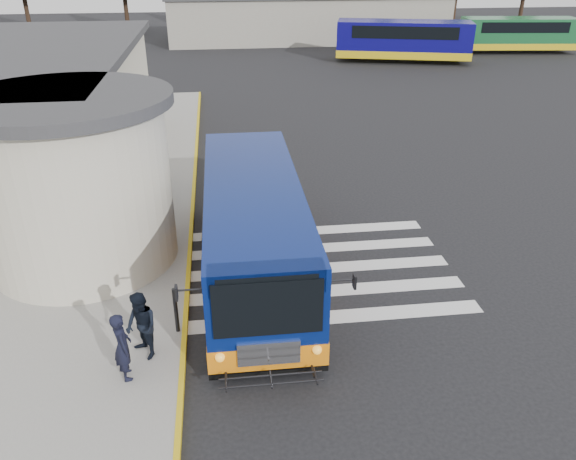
{
  "coord_description": "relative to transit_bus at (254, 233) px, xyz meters",
  "views": [
    {
      "loc": [
        -2.94,
        -14.57,
        8.4
      ],
      "look_at": [
        -1.17,
        -0.5,
        1.16
      ],
      "focal_mm": 35.0,
      "sensor_mm": 36.0,
      "label": 1
    }
  ],
  "objects": [
    {
      "name": "sidewalk",
      "position": [
        -6.83,
        4.91,
        -1.25
      ],
      "size": [
        10.0,
        34.0,
        0.15
      ],
      "primitive_type": "cube",
      "color": "gray",
      "rests_on": "ground"
    },
    {
      "name": "station_building",
      "position": [
        -8.67,
        7.82,
        1.24
      ],
      "size": [
        12.7,
        18.7,
        4.8
      ],
      "color": "beige",
      "rests_on": "ground"
    },
    {
      "name": "far_bus_b",
      "position": [
        25.11,
        33.93,
        0.27
      ],
      "size": [
        9.75,
        3.7,
        2.46
      ],
      "rotation": [
        0.0,
        0.0,
        1.46
      ],
      "color": "#17562B",
      "rests_on": "ground"
    },
    {
      "name": "crosswalk",
      "position": [
        1.67,
        0.11,
        -1.32
      ],
      "size": [
        8.0,
        5.35,
        0.01
      ],
      "color": "silver",
      "rests_on": "ground"
    },
    {
      "name": "pedestrian_b",
      "position": [
        -2.72,
        -3.38,
        -0.37
      ],
      "size": [
        0.95,
        0.99,
        1.61
      ],
      "primitive_type": "imported",
      "rotation": [
        0.0,
        0.0,
        -0.96
      ],
      "color": "black",
      "rests_on": "sidewalk"
    },
    {
      "name": "curb_strip",
      "position": [
        -1.88,
        4.91,
        -1.25
      ],
      "size": [
        0.12,
        34.0,
        0.16
      ],
      "primitive_type": "cube",
      "color": "gold",
      "rests_on": "ground"
    },
    {
      "name": "depot_building",
      "position": [
        8.17,
        42.91,
        0.78
      ],
      "size": [
        26.4,
        8.4,
        4.2
      ],
      "color": "gray",
      "rests_on": "ground"
    },
    {
      "name": "bollard",
      "position": [
        -2.03,
        -2.57,
        -0.58
      ],
      "size": [
        0.1,
        0.1,
        1.18
      ],
      "primitive_type": "cylinder",
      "color": "black",
      "rests_on": "sidewalk"
    },
    {
      "name": "ground",
      "position": [
        2.17,
        0.91,
        -1.33
      ],
      "size": [
        140.0,
        140.0,
        0.0
      ],
      "primitive_type": "plane",
      "color": "black",
      "rests_on": "ground"
    },
    {
      "name": "transit_bus",
      "position": [
        0.0,
        0.0,
        0.0
      ],
      "size": [
        3.58,
        9.86,
        2.77
      ],
      "rotation": [
        0.0,
        0.0,
        -0.01
      ],
      "color": "navy",
      "rests_on": "ground"
    },
    {
      "name": "pedestrian_a",
      "position": [
        -3.04,
        -4.03,
        -0.38
      ],
      "size": [
        0.54,
        0.67,
        1.59
      ],
      "primitive_type": "imported",
      "rotation": [
        0.0,
        0.0,
        1.88
      ],
      "color": "black",
      "rests_on": "sidewalk"
    },
    {
      "name": "far_bus_a",
      "position": [
        13.96,
        30.92,
        0.41
      ],
      "size": [
        10.75,
        5.49,
        2.67
      ],
      "rotation": [
        0.0,
        0.0,
        1.31
      ],
      "color": "#0C075D",
      "rests_on": "ground"
    }
  ]
}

